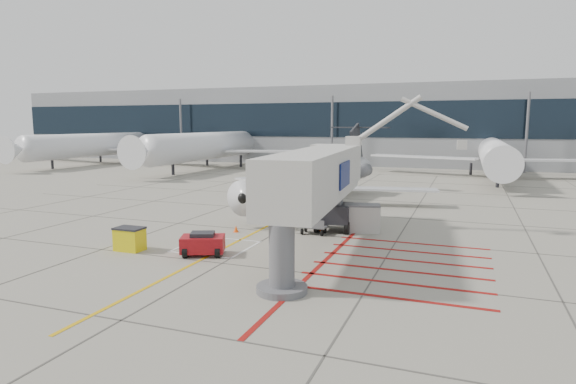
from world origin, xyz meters
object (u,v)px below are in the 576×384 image
at_px(pushback_tug, 203,243).
at_px(spill_bin, 130,239).
at_px(jet_bridge, 315,186).
at_px(regional_jet, 304,167).

bearing_deg(pushback_tug, spill_bin, 165.37).
bearing_deg(jet_bridge, spill_bin, -167.61).
height_order(jet_bridge, pushback_tug, jet_bridge).
height_order(regional_jet, jet_bridge, jet_bridge).
height_order(regional_jet, pushback_tug, regional_jet).
distance_m(jet_bridge, pushback_tug, 7.13).
relative_size(jet_bridge, pushback_tug, 8.18).
distance_m(regional_jet, jet_bridge, 15.10).
xyz_separation_m(regional_jet, pushback_tug, (-0.40, -16.70, -2.90)).
relative_size(regional_jet, jet_bridge, 1.41).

